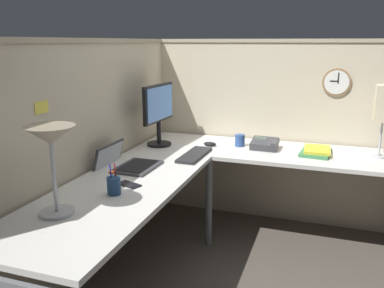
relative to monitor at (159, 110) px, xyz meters
name	(u,v)px	position (x,y,z in m)	size (l,w,h in m)	color
ground_plane	(223,257)	(-0.32, -0.64, -1.02)	(6.80, 6.80, 0.00)	#4C443D
cubicle_wall_back	(88,157)	(-0.69, 0.23, -0.23)	(2.57, 0.12, 1.58)	beige
cubicle_wall_right	(279,132)	(0.55, -0.90, -0.23)	(0.12, 2.37, 1.58)	beige
desk	(226,184)	(-0.47, -0.69, -0.39)	(2.35, 2.15, 0.73)	silver
monitor	(159,110)	(0.00, 0.00, 0.00)	(0.46, 0.20, 0.50)	black
laptop	(125,163)	(-0.61, -0.01, -0.27)	(0.35, 0.39, 0.22)	#38383D
keyboard	(194,155)	(-0.22, -0.38, -0.28)	(0.43, 0.14, 0.02)	#232326
computer_mouse	(210,144)	(0.11, -0.40, -0.28)	(0.06, 0.10, 0.03)	black
desk_lamp_dome	(51,143)	(-1.41, -0.06, 0.07)	(0.24, 0.24, 0.44)	#B7BABF
pen_cup	(114,185)	(-1.09, -0.20, -0.24)	(0.08, 0.08, 0.18)	navy
cell_phone	(129,185)	(-0.93, -0.21, -0.29)	(0.07, 0.14, 0.01)	black
office_phone	(265,144)	(0.16, -0.84, -0.26)	(0.20, 0.21, 0.11)	#38383D
book_stack	(316,151)	(0.14, -1.23, -0.27)	(0.30, 0.24, 0.04)	#3F7F4C
desk_lamp_paper	(384,106)	(0.20, -1.67, 0.09)	(0.13, 0.13, 0.53)	#B7BABF
coffee_mug	(240,140)	(0.19, -0.63, -0.25)	(0.08, 0.08, 0.10)	#2D4C8C
wall_clock	(337,82)	(0.49, -1.34, 0.22)	(0.04, 0.22, 0.22)	olive
pinned_note_leftmost	(41,107)	(-1.16, 0.18, 0.19)	(0.11, 0.00, 0.07)	#EAD84C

